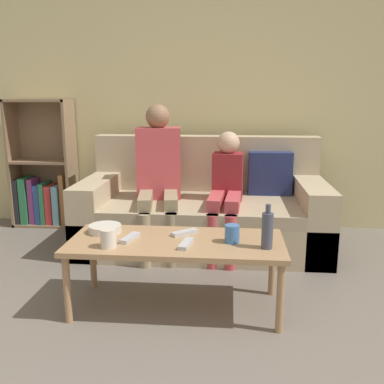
{
  "coord_description": "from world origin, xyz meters",
  "views": [
    {
      "loc": [
        0.31,
        -1.2,
        1.21
      ],
      "look_at": [
        0.06,
        1.6,
        0.57
      ],
      "focal_mm": 40.0,
      "sensor_mm": 36.0,
      "label": 1
    }
  ],
  "objects_px": {
    "tv_remote_0": "(185,232)",
    "snack_bowl": "(105,229)",
    "cup_near": "(232,234)",
    "bottle": "(267,230)",
    "cup_far": "(108,238)",
    "couch": "(204,212)",
    "coffee_table": "(176,247)",
    "tv_remote_1": "(186,244)",
    "person_adult": "(158,169)",
    "tv_remote_2": "(130,238)",
    "person_child": "(226,186)",
    "bookshelf": "(44,180)"
  },
  "relations": [
    {
      "from": "tv_remote_0",
      "to": "snack_bowl",
      "type": "height_order",
      "value": "snack_bowl"
    },
    {
      "from": "cup_near",
      "to": "bottle",
      "type": "relative_size",
      "value": 0.41
    },
    {
      "from": "cup_far",
      "to": "tv_remote_0",
      "type": "xyz_separation_m",
      "value": [
        0.39,
        0.26,
        -0.04
      ]
    },
    {
      "from": "couch",
      "to": "cup_far",
      "type": "bearing_deg",
      "value": -109.33
    },
    {
      "from": "tv_remote_0",
      "to": "bottle",
      "type": "distance_m",
      "value": 0.51
    },
    {
      "from": "coffee_table",
      "to": "tv_remote_1",
      "type": "bearing_deg",
      "value": -53.11
    },
    {
      "from": "cup_near",
      "to": "tv_remote_0",
      "type": "height_order",
      "value": "cup_near"
    },
    {
      "from": "person_adult",
      "to": "couch",
      "type": "bearing_deg",
      "value": 6.98
    },
    {
      "from": "couch",
      "to": "tv_remote_0",
      "type": "relative_size",
      "value": 12.03
    },
    {
      "from": "snack_bowl",
      "to": "bottle",
      "type": "distance_m",
      "value": 0.96
    },
    {
      "from": "person_adult",
      "to": "bottle",
      "type": "height_order",
      "value": "person_adult"
    },
    {
      "from": "tv_remote_2",
      "to": "cup_near",
      "type": "bearing_deg",
      "value": 15.29
    },
    {
      "from": "cup_near",
      "to": "tv_remote_1",
      "type": "distance_m",
      "value": 0.26
    },
    {
      "from": "cup_near",
      "to": "bottle",
      "type": "height_order",
      "value": "bottle"
    },
    {
      "from": "person_adult",
      "to": "tv_remote_1",
      "type": "relative_size",
      "value": 6.52
    },
    {
      "from": "tv_remote_0",
      "to": "snack_bowl",
      "type": "bearing_deg",
      "value": -129.9
    },
    {
      "from": "person_adult",
      "to": "tv_remote_0",
      "type": "distance_m",
      "value": 0.98
    },
    {
      "from": "cup_near",
      "to": "tv_remote_2",
      "type": "relative_size",
      "value": 0.57
    },
    {
      "from": "cup_near",
      "to": "coffee_table",
      "type": "bearing_deg",
      "value": 178.53
    },
    {
      "from": "person_child",
      "to": "cup_near",
      "type": "distance_m",
      "value": 0.98
    },
    {
      "from": "person_child",
      "to": "snack_bowl",
      "type": "relative_size",
      "value": 4.85
    },
    {
      "from": "coffee_table",
      "to": "bottle",
      "type": "height_order",
      "value": "bottle"
    },
    {
      "from": "person_child",
      "to": "cup_far",
      "type": "height_order",
      "value": "person_child"
    },
    {
      "from": "snack_bowl",
      "to": "couch",
      "type": "bearing_deg",
      "value": 61.95
    },
    {
      "from": "cup_far",
      "to": "tv_remote_2",
      "type": "bearing_deg",
      "value": 57.25
    },
    {
      "from": "bookshelf",
      "to": "person_adult",
      "type": "distance_m",
      "value": 1.33
    },
    {
      "from": "coffee_table",
      "to": "tv_remote_0",
      "type": "xyz_separation_m",
      "value": [
        0.04,
        0.11,
        0.05
      ]
    },
    {
      "from": "bookshelf",
      "to": "tv_remote_1",
      "type": "height_order",
      "value": "bookshelf"
    },
    {
      "from": "coffee_table",
      "to": "person_adult",
      "type": "relative_size",
      "value": 1.06
    },
    {
      "from": "snack_bowl",
      "to": "person_child",
      "type": "bearing_deg",
      "value": 50.51
    },
    {
      "from": "bookshelf",
      "to": "tv_remote_0",
      "type": "distance_m",
      "value": 2.08
    },
    {
      "from": "person_adult",
      "to": "tv_remote_1",
      "type": "xyz_separation_m",
      "value": [
        0.33,
        -1.1,
        -0.22
      ]
    },
    {
      "from": "cup_near",
      "to": "bottle",
      "type": "distance_m",
      "value": 0.21
    },
    {
      "from": "coffee_table",
      "to": "tv_remote_2",
      "type": "bearing_deg",
      "value": -176.57
    },
    {
      "from": "coffee_table",
      "to": "bottle",
      "type": "bearing_deg",
      "value": -9.78
    },
    {
      "from": "cup_far",
      "to": "tv_remote_1",
      "type": "distance_m",
      "value": 0.42
    },
    {
      "from": "cup_far",
      "to": "tv_remote_0",
      "type": "distance_m",
      "value": 0.47
    },
    {
      "from": "cup_near",
      "to": "tv_remote_0",
      "type": "relative_size",
      "value": 0.62
    },
    {
      "from": "couch",
      "to": "bookshelf",
      "type": "relative_size",
      "value": 1.64
    },
    {
      "from": "person_child",
      "to": "cup_near",
      "type": "xyz_separation_m",
      "value": [
        0.05,
        -0.97,
        -0.06
      ]
    },
    {
      "from": "snack_bowl",
      "to": "bottle",
      "type": "xyz_separation_m",
      "value": [
        0.94,
        -0.19,
        0.08
      ]
    },
    {
      "from": "person_adult",
      "to": "cup_near",
      "type": "height_order",
      "value": "person_adult"
    },
    {
      "from": "coffee_table",
      "to": "tv_remote_2",
      "type": "xyz_separation_m",
      "value": [
        -0.26,
        -0.02,
        0.05
      ]
    },
    {
      "from": "tv_remote_1",
      "to": "tv_remote_2",
      "type": "height_order",
      "value": "same"
    },
    {
      "from": "couch",
      "to": "tv_remote_2",
      "type": "height_order",
      "value": "couch"
    },
    {
      "from": "cup_far",
      "to": "tv_remote_0",
      "type": "bearing_deg",
      "value": 33.7
    },
    {
      "from": "coffee_table",
      "to": "tv_remote_2",
      "type": "height_order",
      "value": "tv_remote_2"
    },
    {
      "from": "bookshelf",
      "to": "cup_far",
      "type": "xyz_separation_m",
      "value": [
        1.11,
        -1.7,
        0.03
      ]
    },
    {
      "from": "coffee_table",
      "to": "snack_bowl",
      "type": "bearing_deg",
      "value": 166.67
    },
    {
      "from": "person_adult",
      "to": "person_child",
      "type": "height_order",
      "value": "person_adult"
    }
  ]
}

